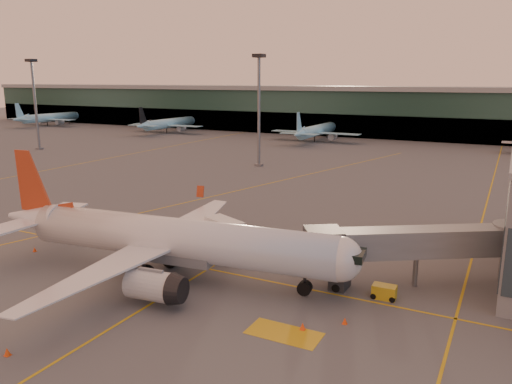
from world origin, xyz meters
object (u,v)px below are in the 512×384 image
at_px(main_airplane, 166,239).
at_px(catering_truck, 225,234).
at_px(gpu_cart, 384,292).
at_px(pushback_tug, 326,252).

bearing_deg(main_airplane, catering_truck, 73.32).
height_order(gpu_cart, pushback_tug, pushback_tug).
xyz_separation_m(gpu_cart, pushback_tug, (-8.43, 7.69, 0.13)).
bearing_deg(gpu_cart, catering_truck, 167.06).
relative_size(catering_truck, gpu_cart, 2.50).
bearing_deg(main_airplane, gpu_cart, 6.29).
height_order(catering_truck, gpu_cart, catering_truck).
bearing_deg(catering_truck, gpu_cart, 12.89).
bearing_deg(pushback_tug, catering_truck, 176.32).
xyz_separation_m(main_airplane, pushback_tug, (12.80, 12.61, -3.24)).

